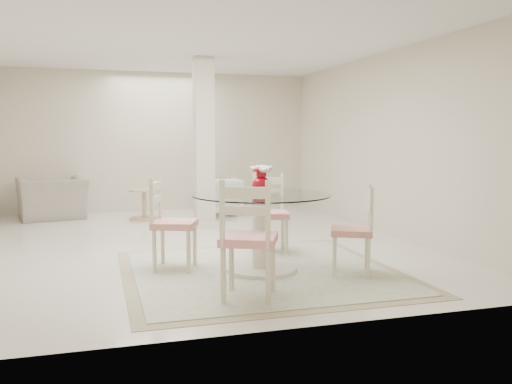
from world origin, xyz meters
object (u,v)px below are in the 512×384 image
object	(u,v)px
dining_table	(261,233)
red_vase	(262,179)
column	(204,143)
dining_chair_north	(270,207)
armchair_white	(219,196)
side_table	(144,206)
dining_chair_west	(168,216)
dining_chair_east	(358,224)
dining_chair_south	(247,231)
recliner_taupe	(52,198)

from	to	relation	value
dining_table	red_vase	size ratio (longest dim) A/B	4.79
column	dining_chair_north	distance (m)	2.32
armchair_white	column	bearing A→B (deg)	67.17
dining_chair_north	side_table	bearing A→B (deg)	123.71
dining_chair_west	dining_chair_east	bearing A→B (deg)	-93.34
column	dining_chair_north	world-z (taller)	column
dining_table	dining_chair_west	xyz separation A→B (m)	(-0.94, 0.41, 0.16)
red_vase	dining_chair_south	size ratio (longest dim) A/B	0.26
dining_table	dining_chair_west	size ratio (longest dim) A/B	1.31
red_vase	side_table	size ratio (longest dim) A/B	0.57
dining_table	dining_chair_north	xyz separation A→B (m)	(0.40, 0.94, 0.14)
dining_chair_east	dining_chair_west	size ratio (longest dim) A/B	0.93
dining_table	dining_chair_east	bearing A→B (deg)	-23.75
dining_chair_east	column	bearing A→B (deg)	-139.62
column	dining_chair_south	size ratio (longest dim) A/B	2.25
dining_chair_south	dining_chair_east	bearing A→B (deg)	-134.17
column	recliner_taupe	distance (m)	3.07
column	dining_chair_east	world-z (taller)	column
dining_chair_east	recliner_taupe	distance (m)	6.13
dining_chair_north	dining_chair_south	distance (m)	2.05
dining_table	dining_chair_west	bearing A→B (deg)	156.59
column	dining_table	size ratio (longest dim) A/B	1.84
column	dining_table	xyz separation A→B (m)	(0.02, -3.09, -0.92)
dining_chair_south	recliner_taupe	bearing A→B (deg)	-45.92
dining_chair_east	dining_chair_north	bearing A→B (deg)	-133.16
dining_chair_east	dining_chair_west	bearing A→B (deg)	-88.39
armchair_white	side_table	bearing A→B (deg)	8.32
dining_chair_east	dining_chair_north	distance (m)	1.45
red_vase	recliner_taupe	distance (m)	5.34
column	red_vase	size ratio (longest dim) A/B	8.80
dining_chair_south	dining_table	bearing A→B (deg)	-89.43
red_vase	dining_chair_south	bearing A→B (deg)	-113.94
red_vase	dining_chair_north	world-z (taller)	red_vase
red_vase	side_table	bearing A→B (deg)	102.22
side_table	column	bearing A→B (deg)	-50.12
dining_chair_north	dining_chair_west	bearing A→B (deg)	-146.45
armchair_white	dining_chair_east	bearing A→B (deg)	94.90
dining_chair_south	armchair_white	bearing A→B (deg)	-75.57
column	side_table	bearing A→B (deg)	129.88
column	dining_chair_south	xyz separation A→B (m)	(-0.39, -4.03, -0.72)
red_vase	armchair_white	size ratio (longest dim) A/B	0.41
dining_table	dining_chair_east	world-z (taller)	dining_chair_east
dining_chair_west	recliner_taupe	bearing A→B (deg)	39.58
red_vase	dining_table	bearing A→B (deg)	146.31
dining_chair_west	column	bearing A→B (deg)	1.31
dining_chair_south	armchair_white	size ratio (longest dim) A/B	1.59
dining_chair_north	dining_chair_west	xyz separation A→B (m)	(-1.33, -0.53, 0.02)
recliner_taupe	side_table	size ratio (longest dim) A/B	2.10
dining_chair_south	side_table	distance (m)	5.11
recliner_taupe	armchair_white	size ratio (longest dim) A/B	1.49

